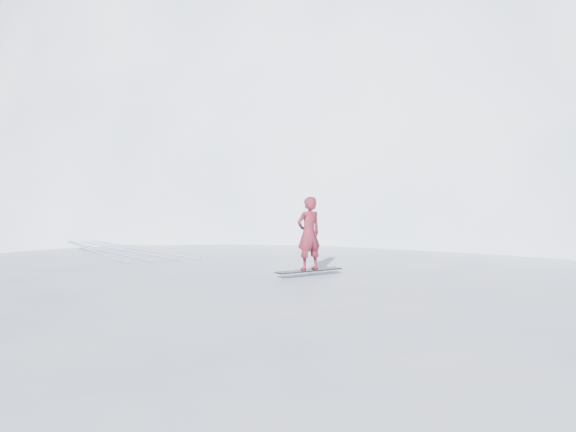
# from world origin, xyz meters

# --- Properties ---
(ground) EXTENTS (400.00, 400.00, 0.00)m
(ground) POSITION_xyz_m (0.00, 0.00, 0.00)
(ground) COLOR white
(ground) RESTS_ON ground
(near_ridge) EXTENTS (36.00, 28.00, 4.80)m
(near_ridge) POSITION_xyz_m (1.00, 3.00, 0.00)
(near_ridge) COLOR white
(near_ridge) RESTS_ON ground
(summit_peak) EXTENTS (60.00, 56.00, 56.00)m
(summit_peak) POSITION_xyz_m (22.00, 26.00, 0.00)
(summit_peak) COLOR white
(summit_peak) RESTS_ON ground
(peak_shoulder) EXTENTS (28.00, 24.00, 18.00)m
(peak_shoulder) POSITION_xyz_m (10.00, 20.00, 0.00)
(peak_shoulder) COLOR white
(peak_shoulder) RESTS_ON ground
(wind_bumps) EXTENTS (16.00, 14.40, 1.00)m
(wind_bumps) POSITION_xyz_m (-0.56, 2.12, 0.00)
(wind_bumps) COLOR white
(wind_bumps) RESTS_ON ground
(snowboard) EXTENTS (1.54, 0.47, 0.03)m
(snowboard) POSITION_xyz_m (1.19, -0.94, 2.41)
(snowboard) COLOR black
(snowboard) RESTS_ON near_ridge
(snowboarder) EXTENTS (0.59, 0.43, 1.52)m
(snowboarder) POSITION_xyz_m (1.19, -0.94, 3.19)
(snowboarder) COLOR maroon
(snowboarder) RESTS_ON snowboard
(board_tracks) EXTENTS (2.41, 5.98, 0.04)m
(board_tracks) POSITION_xyz_m (-1.63, 5.07, 2.42)
(board_tracks) COLOR silver
(board_tracks) RESTS_ON ground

